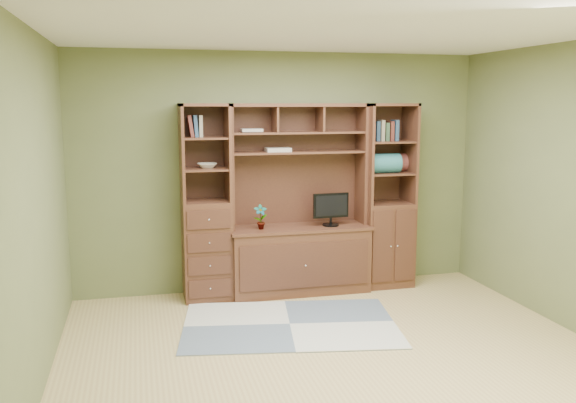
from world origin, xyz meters
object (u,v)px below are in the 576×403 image
object	(u,v)px
right_tower	(387,196)
monitor	(331,203)
center_hutch	(299,200)
left_tower	(206,203)

from	to	relation	value
right_tower	monitor	world-z (taller)	right_tower
center_hutch	monitor	world-z (taller)	center_hutch
center_hutch	left_tower	size ratio (longest dim) A/B	1.00
left_tower	monitor	distance (m)	1.35
monitor	right_tower	bearing A→B (deg)	2.84
left_tower	monitor	world-z (taller)	left_tower
left_tower	right_tower	size ratio (longest dim) A/B	1.00
right_tower	monitor	size ratio (longest dim) A/B	4.16
center_hutch	left_tower	distance (m)	1.00
center_hutch	left_tower	xyz separation A→B (m)	(-1.00, 0.04, 0.00)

